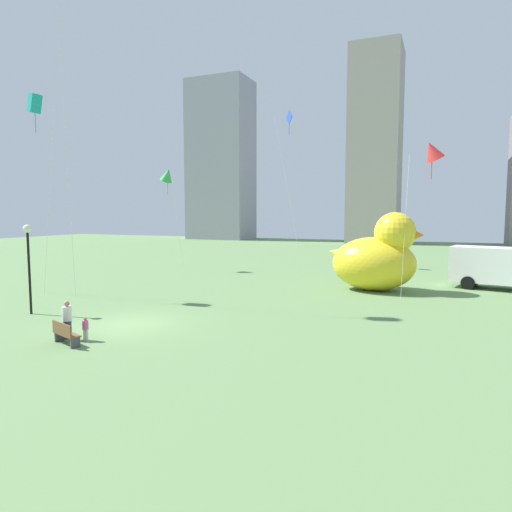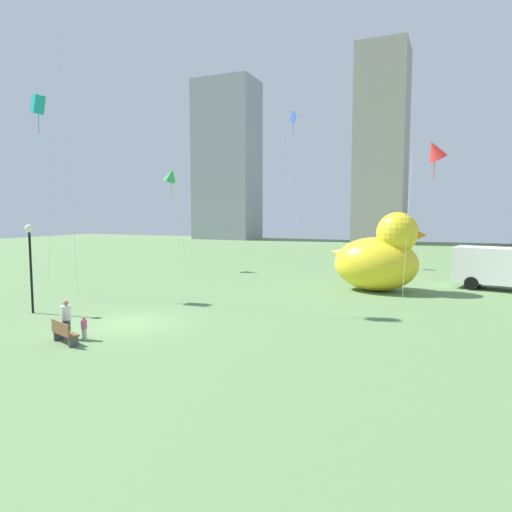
{
  "view_description": "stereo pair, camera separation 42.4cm",
  "coord_description": "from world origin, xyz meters",
  "px_view_note": "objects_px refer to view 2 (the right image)",
  "views": [
    {
      "loc": [
        13.21,
        -16.74,
        5.15
      ],
      "look_at": [
        4.15,
        5.11,
        2.89
      ],
      "focal_mm": 31.64,
      "sensor_mm": 36.0,
      "label": 1
    },
    {
      "loc": [
        13.6,
        -16.57,
        5.15
      ],
      "look_at": [
        4.15,
        5.11,
        2.89
      ],
      "focal_mm": 31.64,
      "sensor_mm": 36.0,
      "label": 2
    }
  ],
  "objects_px": {
    "person_child": "(84,327)",
    "kite_blue": "(293,125)",
    "park_bench": "(64,332)",
    "kite_teal": "(38,106)",
    "person_adult": "(66,318)",
    "giant_inflatable_duck": "(379,258)",
    "lamppost": "(30,249)",
    "kite_green": "(171,175)",
    "kite_red": "(435,151)",
    "box_truck": "(504,269)"
  },
  "relations": [
    {
      "from": "person_child",
      "to": "person_adult",
      "type": "bearing_deg",
      "value": -170.3
    },
    {
      "from": "person_child",
      "to": "lamppost",
      "type": "xyz_separation_m",
      "value": [
        -6.16,
        2.74,
        2.8
      ]
    },
    {
      "from": "kite_green",
      "to": "kite_red",
      "type": "distance_m",
      "value": 22.85
    },
    {
      "from": "lamppost",
      "to": "park_bench",
      "type": "bearing_deg",
      "value": -30.91
    },
    {
      "from": "giant_inflatable_duck",
      "to": "kite_teal",
      "type": "height_order",
      "value": "kite_teal"
    },
    {
      "from": "kite_teal",
      "to": "kite_red",
      "type": "bearing_deg",
      "value": 21.91
    },
    {
      "from": "giant_inflatable_duck",
      "to": "kite_green",
      "type": "xyz_separation_m",
      "value": [
        -19.06,
        4.19,
        6.31
      ]
    },
    {
      "from": "park_bench",
      "to": "kite_green",
      "type": "distance_m",
      "value": 24.99
    },
    {
      "from": "box_truck",
      "to": "kite_red",
      "type": "bearing_deg",
      "value": -134.72
    },
    {
      "from": "park_bench",
      "to": "person_child",
      "type": "relative_size",
      "value": 1.61
    },
    {
      "from": "person_child",
      "to": "lamppost",
      "type": "bearing_deg",
      "value": 156.0
    },
    {
      "from": "person_adult",
      "to": "kite_red",
      "type": "height_order",
      "value": "kite_red"
    },
    {
      "from": "giant_inflatable_duck",
      "to": "kite_green",
      "type": "bearing_deg",
      "value": 167.59
    },
    {
      "from": "person_child",
      "to": "kite_green",
      "type": "bearing_deg",
      "value": 115.17
    },
    {
      "from": "box_truck",
      "to": "kite_green",
      "type": "distance_m",
      "value": 27.58
    },
    {
      "from": "park_bench",
      "to": "box_truck",
      "type": "xyz_separation_m",
      "value": [
        17.15,
        20.93,
        0.98
      ]
    },
    {
      "from": "park_bench",
      "to": "kite_blue",
      "type": "xyz_separation_m",
      "value": [
        -0.5,
        29.05,
        13.09
      ]
    },
    {
      "from": "person_child",
      "to": "kite_green",
      "type": "height_order",
      "value": "kite_green"
    },
    {
      "from": "kite_green",
      "to": "kite_red",
      "type": "xyz_separation_m",
      "value": [
        22.25,
        -5.17,
        0.34
      ]
    },
    {
      "from": "kite_blue",
      "to": "kite_green",
      "type": "bearing_deg",
      "value": -140.61
    },
    {
      "from": "kite_green",
      "to": "kite_red",
      "type": "bearing_deg",
      "value": -13.07
    },
    {
      "from": "giant_inflatable_duck",
      "to": "kite_red",
      "type": "relative_size",
      "value": 0.65
    },
    {
      "from": "kite_green",
      "to": "kite_teal",
      "type": "height_order",
      "value": "kite_teal"
    },
    {
      "from": "lamppost",
      "to": "person_adult",
      "type": "bearing_deg",
      "value": -28.3
    },
    {
      "from": "park_bench",
      "to": "lamppost",
      "type": "xyz_separation_m",
      "value": [
        -5.84,
        3.49,
        2.87
      ]
    },
    {
      "from": "giant_inflatable_duck",
      "to": "lamppost",
      "type": "distance_m",
      "value": 20.82
    },
    {
      "from": "kite_red",
      "to": "kite_teal",
      "type": "bearing_deg",
      "value": -158.09
    },
    {
      "from": "person_adult",
      "to": "giant_inflatable_duck",
      "type": "relative_size",
      "value": 0.25
    },
    {
      "from": "park_bench",
      "to": "box_truck",
      "type": "bearing_deg",
      "value": 50.67
    },
    {
      "from": "lamppost",
      "to": "kite_green",
      "type": "distance_m",
      "value": 19.25
    },
    {
      "from": "park_bench",
      "to": "box_truck",
      "type": "distance_m",
      "value": 27.07
    },
    {
      "from": "park_bench",
      "to": "person_adult",
      "type": "height_order",
      "value": "person_adult"
    },
    {
      "from": "kite_blue",
      "to": "lamppost",
      "type": "bearing_deg",
      "value": -101.8
    },
    {
      "from": "box_truck",
      "to": "kite_teal",
      "type": "distance_m",
      "value": 31.48
    },
    {
      "from": "park_bench",
      "to": "kite_red",
      "type": "bearing_deg",
      "value": 52.28
    },
    {
      "from": "lamppost",
      "to": "box_truck",
      "type": "relative_size",
      "value": 0.68
    },
    {
      "from": "person_child",
      "to": "box_truck",
      "type": "relative_size",
      "value": 0.14
    },
    {
      "from": "person_adult",
      "to": "lamppost",
      "type": "distance_m",
      "value": 6.56
    },
    {
      "from": "park_bench",
      "to": "kite_blue",
      "type": "distance_m",
      "value": 31.87
    },
    {
      "from": "kite_teal",
      "to": "kite_red",
      "type": "distance_m",
      "value": 24.11
    },
    {
      "from": "person_child",
      "to": "box_truck",
      "type": "height_order",
      "value": "box_truck"
    },
    {
      "from": "giant_inflatable_duck",
      "to": "lamppost",
      "type": "bearing_deg",
      "value": -137.78
    },
    {
      "from": "kite_green",
      "to": "kite_red",
      "type": "height_order",
      "value": "kite_red"
    },
    {
      "from": "person_child",
      "to": "giant_inflatable_duck",
      "type": "xyz_separation_m",
      "value": [
        9.23,
        16.72,
        1.68
      ]
    },
    {
      "from": "giant_inflatable_duck",
      "to": "kite_teal",
      "type": "xyz_separation_m",
      "value": [
        -19.03,
        -9.91,
        9.43
      ]
    },
    {
      "from": "giant_inflatable_duck",
      "to": "lamppost",
      "type": "relative_size",
      "value": 1.38
    },
    {
      "from": "person_child",
      "to": "kite_blue",
      "type": "relative_size",
      "value": 0.07
    },
    {
      "from": "box_truck",
      "to": "kite_red",
      "type": "height_order",
      "value": "kite_red"
    },
    {
      "from": "person_child",
      "to": "kite_teal",
      "type": "distance_m",
      "value": 16.3
    },
    {
      "from": "park_bench",
      "to": "person_adult",
      "type": "distance_m",
      "value": 0.88
    }
  ]
}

